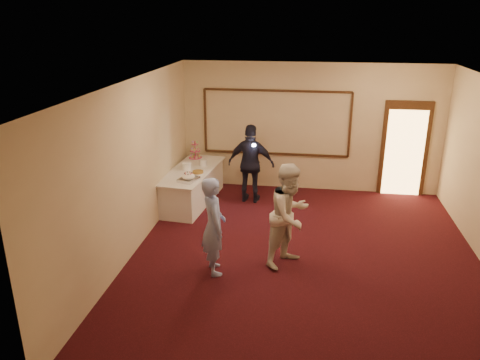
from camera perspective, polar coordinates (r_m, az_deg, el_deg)
name	(u,v)px	position (r m, az deg, el deg)	size (l,w,h in m)	color
floor	(304,258)	(8.33, 7.83, -9.42)	(7.00, 7.00, 0.00)	black
room_walls	(310,146)	(7.56, 8.53, 4.12)	(6.04, 7.04, 3.02)	beige
wall_molding	(276,123)	(11.06, 4.44, 6.96)	(3.45, 0.04, 1.55)	#331D0F
doorway	(404,150)	(11.35, 19.40, 3.52)	(1.05, 0.07, 2.20)	#331D0F
buffet_table	(192,186)	(10.47, -5.89, -0.74)	(1.13, 2.38, 0.77)	silver
pavlova_tray	(188,178)	(9.65, -6.30, 0.30)	(0.43, 0.51, 0.17)	#B3B4BA
cupcake_stand	(195,151)	(11.15, -5.49, 3.51)	(0.31, 0.31, 0.46)	#C93A71
plate_stack_a	(187,166)	(10.33, -6.51, 1.68)	(0.20, 0.20, 0.17)	white
plate_stack_b	(203,163)	(10.59, -4.52, 2.14)	(0.17, 0.17, 0.14)	white
tart	(198,172)	(10.09, -5.16, 0.95)	(0.27, 0.27, 0.06)	white
man	(214,226)	(7.52, -3.23, -5.60)	(0.60, 0.39, 1.64)	#93ABF1
woman	(290,215)	(7.77, 6.10, -4.29)	(0.86, 0.67, 1.77)	silver
guest	(251,164)	(10.33, 1.37, 1.98)	(1.03, 0.43, 1.77)	black
camera_flash	(254,145)	(9.98, 1.71, 4.25)	(0.07, 0.04, 0.05)	white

